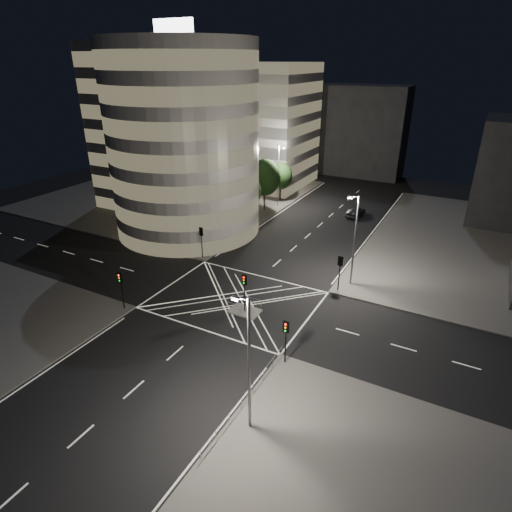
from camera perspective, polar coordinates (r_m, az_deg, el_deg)
The scene contains 24 objects.
ground at distance 44.64m, azimuth -2.79°, elevation -5.88°, with size 120.00×120.00×0.00m, color black.
sidewalk_far_left at distance 80.55m, azimuth -10.79°, elevation 8.05°, with size 42.00×42.00×0.15m, color #595653.
central_island at distance 42.63m, azimuth -1.51°, elevation -7.36°, with size 3.00×2.00×0.15m, color slate.
office_tower_curved at distance 66.43m, azimuth -10.41°, elevation 15.71°, with size 30.00×29.00×27.20m.
office_block_rear at distance 86.52m, azimuth -1.15°, elevation 17.14°, with size 24.00×16.00×22.00m, color gray.
building_far_end at distance 94.86m, azimuth 13.80°, elevation 15.84°, with size 18.00×8.00×18.00m, color black.
tree_a at distance 55.02m, azimuth -7.49°, elevation 4.68°, with size 3.82×3.82×6.06m.
tree_b at distance 59.52m, azimuth -4.19°, elevation 6.96°, with size 4.26×4.26×6.87m.
tree_c at distance 64.39m, azimuth -1.32°, elevation 8.56°, with size 4.51×4.51×7.17m.
tree_d at distance 69.27m, azimuth 1.15°, elevation 10.43°, with size 5.12×5.12×8.33m.
tree_e at distance 74.77m, azimuth 3.28°, elevation 10.61°, with size 4.07×4.07×6.61m.
traffic_signal_fl at distance 52.82m, azimuth -7.29°, elevation 2.55°, with size 0.55×0.22×4.00m.
traffic_signal_nl at distance 43.58m, azimuth -17.57°, elevation -3.55°, with size 0.55×0.22×4.00m.
traffic_signal_fr at distance 45.65m, azimuth 11.13°, elevation -1.46°, with size 0.55×0.22×4.00m.
traffic_signal_nr at distance 34.56m, azimuth 3.99°, elevation -10.34°, with size 0.55×0.22×4.00m.
traffic_signal_island at distance 41.18m, azimuth -1.55°, elevation -4.02°, with size 0.55×0.22×4.00m.
street_lamp_left_near at distance 56.28m, azimuth -4.92°, elevation 6.92°, with size 1.25×0.25×10.00m.
street_lamp_left_far at distance 71.42m, azimuth 3.05°, elevation 10.86°, with size 1.25×0.25×10.00m.
street_lamp_right_far at distance 46.38m, azimuth 12.98°, elevation 2.36°, with size 1.25×0.25×10.00m.
street_lamp_right_near at distance 27.59m, azimuth -1.03°, elevation -13.88°, with size 1.25×0.25×10.00m.
railing_near_right at distance 32.40m, azimuth -1.13°, elevation -18.16°, with size 0.06×11.70×1.10m, color slate.
railing_island_south at distance 41.64m, azimuth -2.13°, elevation -7.21°, with size 2.80×0.06×1.10m, color slate.
railing_island_north at distance 42.97m, azimuth -0.92°, elevation -6.09°, with size 2.80×0.06×1.10m, color slate.
sedan at distance 69.61m, azimuth 13.15°, elevation 5.71°, with size 1.51×4.32×1.42m, color black.
Camera 1 is at (20.04, -32.72, 22.82)m, focal length 30.00 mm.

